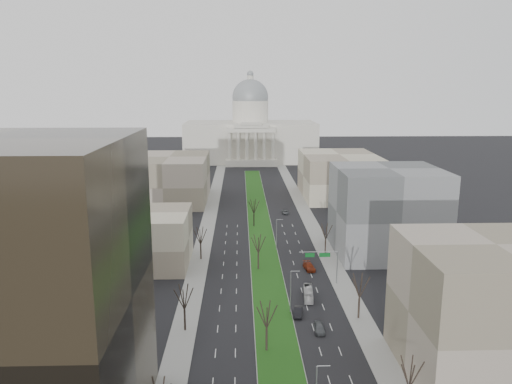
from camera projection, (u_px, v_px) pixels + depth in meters
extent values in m
plane|color=black|center=(260.00, 226.00, 166.43)|extent=(600.00, 600.00, 0.00)
cube|color=#999993|center=(260.00, 227.00, 165.44)|extent=(8.00, 222.00, 0.15)
cube|color=#1E4913|center=(260.00, 227.00, 165.42)|extent=(7.70, 221.70, 0.06)
cube|color=gray|center=(202.00, 251.00, 141.43)|extent=(5.00, 330.00, 0.15)
cube|color=gray|center=(324.00, 250.00, 142.53)|extent=(5.00, 330.00, 0.15)
cube|color=beige|center=(250.00, 141.00, 310.55)|extent=(80.00, 40.00, 24.00)
cube|color=beige|center=(251.00, 163.00, 290.16)|extent=(30.00, 6.00, 4.00)
cube|color=beige|center=(251.00, 130.00, 286.19)|extent=(28.00, 5.00, 2.50)
cube|color=beige|center=(251.00, 127.00, 285.78)|extent=(20.00, 5.00, 1.80)
cube|color=beige|center=(251.00, 124.00, 285.44)|extent=(12.00, 5.00, 1.60)
cylinder|color=beige|center=(250.00, 112.00, 306.80)|extent=(22.00, 22.00, 14.00)
sphere|color=gray|center=(250.00, 97.00, 304.92)|extent=(22.00, 22.00, 22.00)
cylinder|color=beige|center=(250.00, 79.00, 302.62)|extent=(4.00, 4.00, 4.00)
sphere|color=gray|center=(250.00, 74.00, 302.00)|extent=(4.00, 4.00, 4.00)
cylinder|color=beige|center=(230.00, 146.00, 287.68)|extent=(2.00, 2.00, 16.00)
cylinder|color=beige|center=(238.00, 146.00, 287.84)|extent=(2.00, 2.00, 16.00)
cylinder|color=beige|center=(247.00, 146.00, 287.99)|extent=(2.00, 2.00, 16.00)
cylinder|color=beige|center=(256.00, 146.00, 288.15)|extent=(2.00, 2.00, 16.00)
cylinder|color=beige|center=(264.00, 146.00, 288.30)|extent=(2.00, 2.00, 16.00)
cylinder|color=beige|center=(273.00, 146.00, 288.46)|extent=(2.00, 2.00, 16.00)
cube|color=gray|center=(139.00, 239.00, 129.73)|extent=(26.00, 22.00, 14.00)
cube|color=gray|center=(489.00, 310.00, 79.15)|extent=(26.00, 24.00, 22.00)
cube|color=#5C5F61|center=(387.00, 211.00, 137.62)|extent=(28.00, 26.00, 24.00)
cube|color=gray|center=(170.00, 179.00, 202.56)|extent=(30.00, 40.00, 18.00)
cube|color=gray|center=(339.00, 175.00, 209.64)|extent=(30.00, 40.00, 18.00)
cylinder|color=black|center=(185.00, 320.00, 95.06)|extent=(0.40, 0.40, 4.32)
cylinder|color=black|center=(201.00, 252.00, 134.17)|extent=(0.40, 0.40, 4.22)
cylinder|color=black|center=(359.00, 308.00, 100.04)|extent=(0.40, 0.40, 4.42)
cylinder|color=black|center=(325.00, 246.00, 139.18)|extent=(0.40, 0.40, 4.03)
cylinder|color=black|center=(267.00, 340.00, 87.72)|extent=(0.40, 0.40, 4.32)
cylinder|color=black|center=(258.00, 261.00, 126.82)|extent=(0.40, 0.40, 4.32)
cylinder|color=black|center=(254.00, 220.00, 165.92)|extent=(0.40, 0.40, 4.32)
cylinder|color=gray|center=(324.00, 366.00, 66.93)|extent=(1.80, 0.12, 0.12)
cylinder|color=gray|center=(291.00, 292.00, 102.07)|extent=(0.20, 0.20, 9.00)
cylinder|color=gray|center=(295.00, 271.00, 101.14)|extent=(1.80, 0.12, 0.12)
cylinder|color=gray|center=(276.00, 235.00, 141.17)|extent=(0.20, 0.20, 9.00)
cylinder|color=gray|center=(280.00, 219.00, 140.24)|extent=(1.80, 0.12, 0.12)
cylinder|color=gray|center=(337.00, 268.00, 117.23)|extent=(0.24, 0.24, 8.00)
cylinder|color=gray|center=(318.00, 252.00, 116.25)|extent=(9.00, 0.18, 0.18)
cube|color=#0C591E|center=(325.00, 255.00, 116.55)|extent=(2.60, 0.08, 1.00)
cube|color=#0C591E|center=(310.00, 255.00, 116.44)|extent=(2.20, 0.08, 1.00)
imported|color=#494D51|center=(319.00, 328.00, 95.00)|extent=(2.09, 4.75, 1.59)
imported|color=black|center=(298.00, 312.00, 101.71)|extent=(2.45, 4.99, 1.58)
imported|color=maroon|center=(309.00, 267.00, 127.01)|extent=(3.04, 5.88, 1.63)
imported|color=#494C50|center=(285.00, 212.00, 182.49)|extent=(2.24, 4.58, 1.25)
imported|color=silver|center=(308.00, 293.00, 109.87)|extent=(2.63, 8.14, 2.23)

